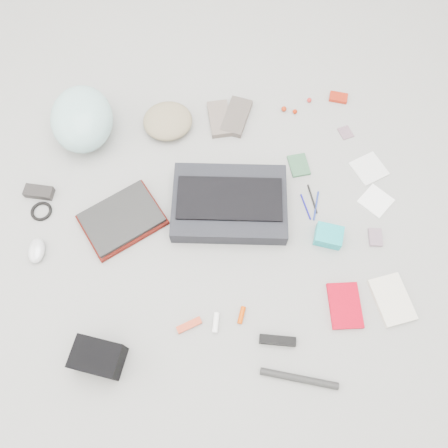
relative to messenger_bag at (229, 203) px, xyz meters
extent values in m
plane|color=gray|center=(-0.04, -0.09, -0.04)|extent=(4.00, 4.00, 0.00)
cube|color=black|center=(0.00, 0.00, 0.00)|extent=(0.54, 0.43, 0.08)
cube|color=black|center=(0.00, 0.00, 0.05)|extent=(0.47, 0.28, 0.01)
cube|color=#55100B|center=(-0.46, 0.02, -0.03)|extent=(0.39, 0.35, 0.02)
cube|color=black|center=(-0.46, 0.02, -0.01)|extent=(0.37, 0.33, 0.02)
ellipsoid|color=#9FD5D5|center=(-0.58, 0.50, 0.06)|extent=(0.29, 0.35, 0.21)
ellipsoid|color=gray|center=(-0.21, 0.47, 0.00)|extent=(0.24, 0.23, 0.08)
cube|color=#6F6259|center=(0.04, 0.46, -0.03)|extent=(0.10, 0.20, 0.03)
cube|color=#554C46|center=(0.12, 0.45, -0.02)|extent=(0.19, 0.23, 0.03)
cube|color=black|center=(-0.81, 0.21, -0.02)|extent=(0.13, 0.09, 0.03)
torus|color=black|center=(-0.80, 0.12, -0.03)|extent=(0.12, 0.12, 0.01)
ellipsoid|color=silver|center=(-0.82, -0.06, -0.02)|extent=(0.08, 0.12, 0.04)
cube|color=black|center=(-0.58, -0.54, 0.02)|extent=(0.21, 0.18, 0.11)
cube|color=#B93A1D|center=(-0.24, -0.47, -0.03)|extent=(0.10, 0.05, 0.02)
cylinder|color=white|center=(-0.14, -0.48, -0.03)|extent=(0.04, 0.08, 0.02)
cylinder|color=#C83E00|center=(-0.04, -0.47, -0.03)|extent=(0.05, 0.07, 0.02)
cube|color=black|center=(0.08, -0.59, -0.03)|extent=(0.14, 0.07, 0.03)
cylinder|color=black|center=(0.13, -0.74, -0.03)|extent=(0.28, 0.13, 0.03)
cube|color=red|center=(0.37, -0.50, -0.03)|extent=(0.14, 0.20, 0.02)
cube|color=beige|center=(0.56, -0.51, -0.03)|extent=(0.15, 0.20, 0.02)
cube|color=#305B3D|center=(0.35, 0.15, -0.03)|extent=(0.08, 0.11, 0.01)
cylinder|color=#100C8A|center=(0.33, -0.06, -0.04)|extent=(0.02, 0.12, 0.01)
cylinder|color=black|center=(0.36, -0.02, -0.04)|extent=(0.01, 0.14, 0.01)
cylinder|color=navy|center=(0.37, -0.06, -0.04)|extent=(0.06, 0.13, 0.01)
cube|color=#14A8B0|center=(0.38, -0.21, -0.01)|extent=(0.14, 0.13, 0.06)
cube|color=gray|center=(0.58, -0.25, -0.03)|extent=(0.07, 0.09, 0.01)
cube|color=silver|center=(0.65, 0.08, -0.04)|extent=(0.17, 0.17, 0.01)
cube|color=white|center=(0.63, -0.08, -0.04)|extent=(0.17, 0.17, 0.01)
sphere|color=#A1250A|center=(0.35, 0.46, -0.03)|extent=(0.03, 0.03, 0.02)
sphere|color=#A61D03|center=(0.40, 0.44, -0.03)|extent=(0.03, 0.03, 0.02)
sphere|color=red|center=(0.48, 0.49, -0.03)|extent=(0.02, 0.02, 0.02)
cube|color=#A62210|center=(0.63, 0.48, -0.03)|extent=(0.10, 0.08, 0.02)
cube|color=slate|center=(0.61, 0.29, -0.04)|extent=(0.07, 0.08, 0.00)
camera|label=1|loc=(-0.16, -0.80, 1.67)|focal=35.00mm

